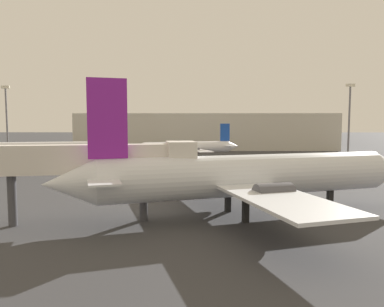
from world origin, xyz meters
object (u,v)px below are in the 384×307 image
(jet_bridge, at_px, (103,161))
(light_mast_left, at_px, (7,114))
(light_mast_right, at_px, (349,114))
(airplane_at_gate, at_px, (247,175))
(airplane_distant, at_px, (15,149))
(airplane_far_left, at_px, (188,147))

(jet_bridge, xyz_separation_m, light_mast_left, (-47.32, 74.15, 5.52))
(jet_bridge, height_order, light_mast_right, light_mast_right)
(airplane_at_gate, xyz_separation_m, light_mast_right, (37.19, 67.88, 7.03))
(jet_bridge, bearing_deg, airplane_distant, 115.19)
(airplane_far_left, bearing_deg, airplane_distant, 8.23)
(airplane_at_gate, bearing_deg, light_mast_left, 111.90)
(airplane_at_gate, distance_m, airplane_distant, 51.33)
(light_mast_right, bearing_deg, airplane_at_gate, -118.71)
(jet_bridge, relative_size, light_mast_right, 0.92)
(airplane_at_gate, bearing_deg, jet_bridge, 172.36)
(airplane_at_gate, height_order, airplane_far_left, airplane_at_gate)
(airplane_at_gate, xyz_separation_m, jet_bridge, (-12.36, -2.21, 1.54))
(jet_bridge, distance_m, light_mast_right, 86.01)
(airplane_at_gate, xyz_separation_m, light_mast_left, (-59.68, 71.94, 7.05))
(airplane_at_gate, height_order, jet_bridge, airplane_at_gate)
(light_mast_right, bearing_deg, airplane_distant, -155.93)
(airplane_far_left, distance_m, light_mast_right, 47.55)
(airplane_distant, bearing_deg, light_mast_right, 10.64)
(airplane_distant, xyz_separation_m, airplane_far_left, (31.74, 16.93, -0.74))
(light_mast_left, bearing_deg, airplane_distant, -60.50)
(airplane_distant, xyz_separation_m, light_mast_right, (75.49, 33.72, 7.29))
(airplane_distant, relative_size, light_mast_left, 1.73)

